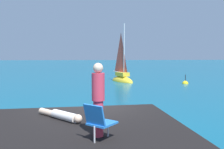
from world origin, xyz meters
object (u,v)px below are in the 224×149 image
object	(u,v)px
person_standing	(98,98)
beach_chair	(99,120)
person_sunbather	(61,115)
marker_buoy	(185,84)
sailboat_near	(122,78)

from	to	relation	value
person_standing	beach_chair	bearing A→B (deg)	71.83
person_sunbather	marker_buoy	world-z (taller)	person_sunbather
person_sunbather	person_standing	bearing A→B (deg)	168.92
sailboat_near	person_standing	distance (m)	19.37
sailboat_near	beach_chair	xyz separation A→B (m)	(-2.31, -19.46, 1.20)
sailboat_near	marker_buoy	size ratio (longest dim) A/B	5.49
person_standing	beach_chair	world-z (taller)	person_standing
person_standing	marker_buoy	world-z (taller)	person_standing
person_standing	marker_buoy	xyz separation A→B (m)	(7.97, 17.20, -1.95)
person_sunbather	beach_chair	bearing A→B (deg)	164.37
person_standing	sailboat_near	bearing A→B (deg)	-117.07
person_sunbather	beach_chair	distance (m)	2.04
sailboat_near	person_sunbather	size ratio (longest dim) A/B	4.54
beach_chair	marker_buoy	world-z (taller)	beach_chair
sailboat_near	person_standing	bearing A→B (deg)	-34.90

